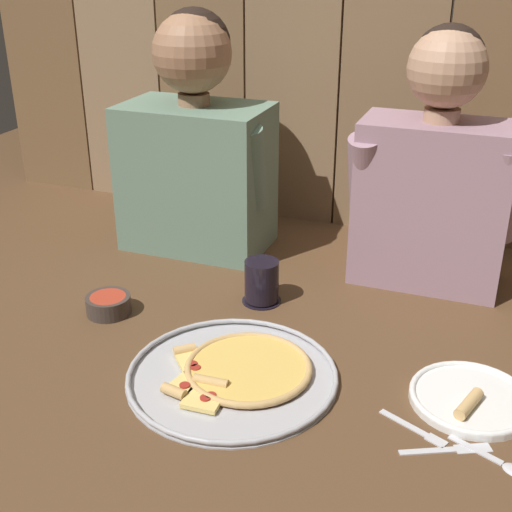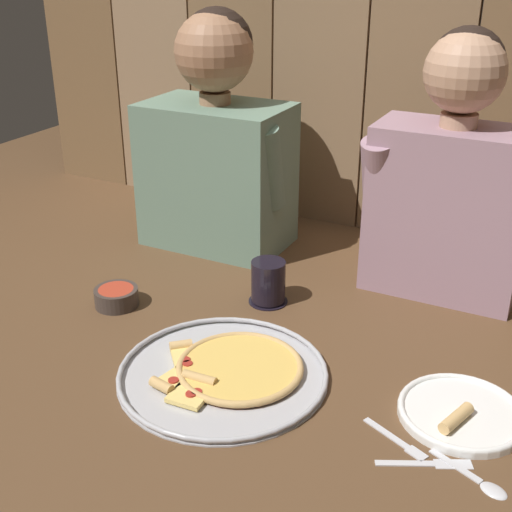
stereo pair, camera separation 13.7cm
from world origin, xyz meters
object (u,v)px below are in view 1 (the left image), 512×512
(dipping_bowl, at_px, (108,304))
(diner_left, at_px, (196,143))
(drinking_glass, at_px, (262,282))
(diner_right, at_px, (435,170))
(dinner_plate, at_px, (471,398))
(pizza_tray, at_px, (236,373))

(dipping_bowl, height_order, diner_left, diner_left)
(drinking_glass, bearing_deg, diner_right, 36.60)
(drinking_glass, xyz_separation_m, dipping_bowl, (-0.30, -0.17, -0.03))
(dinner_plate, distance_m, dipping_bowl, 0.79)
(drinking_glass, xyz_separation_m, diner_right, (0.33, 0.25, 0.23))
(dinner_plate, bearing_deg, diner_right, 107.98)
(dinner_plate, xyz_separation_m, drinking_glass, (-0.49, 0.22, 0.04))
(dinner_plate, height_order, dipping_bowl, dipping_bowl)
(dipping_bowl, bearing_deg, dinner_plate, -3.63)
(diner_left, height_order, diner_right, diner_left)
(pizza_tray, distance_m, diner_left, 0.70)
(dinner_plate, height_order, diner_right, diner_right)
(drinking_glass, bearing_deg, pizza_tray, -79.01)
(dinner_plate, relative_size, drinking_glass, 2.16)
(pizza_tray, height_order, diner_right, diner_right)
(dinner_plate, bearing_deg, drinking_glass, 155.45)
(dinner_plate, distance_m, drinking_glass, 0.54)
(pizza_tray, distance_m, dinner_plate, 0.43)
(dipping_bowl, xyz_separation_m, diner_right, (0.64, 0.42, 0.26))
(diner_left, bearing_deg, dipping_bowl, -93.61)
(pizza_tray, height_order, drinking_glass, drinking_glass)
(pizza_tray, bearing_deg, drinking_glass, 100.99)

